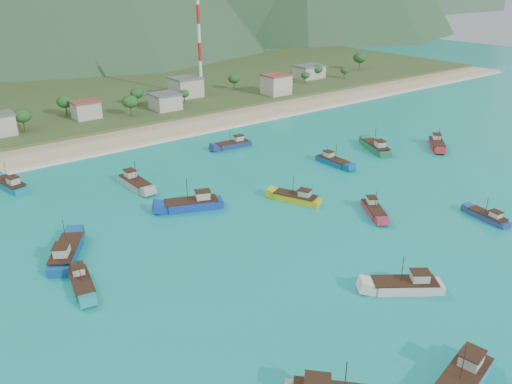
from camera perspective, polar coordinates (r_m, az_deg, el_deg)
ground at (r=89.15m, az=3.90°, el=-6.40°), size 600.00×600.00×0.00m
beach at (r=152.68m, az=-15.98°, el=5.67°), size 400.00×18.00×1.20m
land at (r=209.08m, az=-22.45°, el=9.47°), size 400.00×110.00×2.40m
surf_line at (r=144.23m, az=-14.53°, el=4.80°), size 400.00×2.50×0.08m
village at (r=180.16m, az=-14.50°, el=10.04°), size 205.03×30.80×7.30m
vegetation at (r=174.09m, az=-19.23°, el=9.15°), size 278.21×25.40×8.80m
radio_tower at (r=194.71m, az=-6.49°, el=16.61°), size 1.20×1.20×39.92m
boat_0 at (r=125.72m, az=-26.28°, el=0.68°), size 5.63×11.56×6.57m
boat_1 at (r=103.86m, az=-7.27°, el=-1.43°), size 12.65×7.94×7.21m
boat_2 at (r=104.02m, az=13.28°, el=-2.05°), size 7.32×9.34×5.50m
boat_3 at (r=140.80m, az=-2.67°, el=5.41°), size 10.72×4.03×6.20m
boat_5 at (r=108.55m, az=24.95°, el=-2.66°), size 3.75×8.88×5.08m
boat_6 at (r=91.38m, az=-20.84°, el=-6.59°), size 9.26×12.29×7.18m
boat_8 at (r=80.78m, az=16.72°, el=-10.27°), size 10.78×9.04×6.48m
boat_14 at (r=117.10m, az=-13.66°, el=0.97°), size 3.74×11.46×6.71m
boat_15 at (r=66.62m, az=22.43°, el=-19.37°), size 12.48×5.77×7.10m
boat_18 at (r=129.20m, az=8.82°, el=3.44°), size 3.00×10.06×5.94m
boat_20 at (r=149.80m, az=19.96°, el=5.13°), size 10.24×9.66×6.43m
boat_22 at (r=82.93m, az=-19.33°, el=-9.82°), size 4.38×9.86×5.63m
boat_23 at (r=141.60m, az=13.53°, el=4.94°), size 7.94×12.26×7.00m
boat_25 at (r=106.70m, az=4.61°, el=-0.73°), size 7.09×10.63×6.09m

